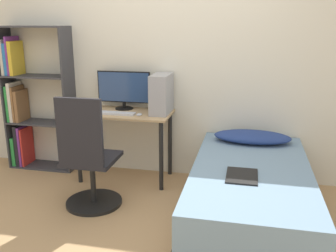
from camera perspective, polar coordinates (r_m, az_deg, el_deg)
name	(u,v)px	position (r m, az deg, el deg)	size (l,w,h in m)	color
ground_plane	(129,235)	(3.17, -5.90, -16.17)	(14.00, 14.00, 0.00)	tan
wall_back	(166,62)	(4.04, -0.27, 9.73)	(8.00, 0.05, 2.50)	silver
desk	(125,124)	(4.00, -6.61, 0.24)	(0.99, 0.52, 0.75)	tan
bookshelf	(27,103)	(4.59, -20.67, 3.36)	(0.77, 0.29, 1.62)	#38383D
office_chair	(89,166)	(3.47, -11.97, -5.99)	(0.53, 0.53, 1.06)	black
bed	(250,196)	(3.28, 12.36, -10.34)	(0.99, 1.88, 0.51)	#4C3D2D
pillow	(252,137)	(3.80, 12.72, -1.61)	(0.75, 0.36, 0.11)	navy
magazine	(242,176)	(2.98, 11.19, -7.46)	(0.24, 0.32, 0.01)	black
monitor	(124,89)	(4.07, -6.77, 5.64)	(0.59, 0.20, 0.41)	black
keyboard	(115,113)	(3.89, -8.13, 1.95)	(0.43, 0.11, 0.02)	silver
pc_tower	(161,94)	(3.86, -1.06, 4.93)	(0.18, 0.37, 0.40)	#99999E
mouse	(139,114)	(3.81, -4.40, 1.76)	(0.06, 0.09, 0.02)	silver
phone	(86,111)	(4.07, -12.44, 2.29)	(0.07, 0.14, 0.01)	black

